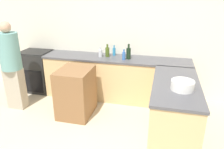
% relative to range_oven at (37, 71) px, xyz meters
% --- Properties ---
extents(wall_back, '(8.00, 0.06, 2.70)m').
position_rel_range_oven_xyz_m(wall_back, '(1.87, 0.33, 0.89)').
color(wall_back, silver).
rests_on(wall_back, ground_plane).
extents(counter_back, '(3.04, 0.63, 0.91)m').
position_rel_range_oven_xyz_m(counter_back, '(1.87, 0.00, -0.00)').
color(counter_back, '#D6B27A').
rests_on(counter_back, ground_plane).
extents(counter_peninsula, '(0.69, 1.58, 0.91)m').
position_rel_range_oven_xyz_m(counter_peninsula, '(3.05, -1.07, -0.00)').
color(counter_peninsula, '#D6B27A').
rests_on(counter_peninsula, ground_plane).
extents(range_oven, '(0.69, 0.60, 0.93)m').
position_rel_range_oven_xyz_m(range_oven, '(0.00, 0.00, 0.00)').
color(range_oven, black).
rests_on(range_oven, ground_plane).
extents(island_table, '(0.58, 0.70, 0.89)m').
position_rel_range_oven_xyz_m(island_table, '(1.30, -0.83, -0.01)').
color(island_table, brown).
rests_on(island_table, ground_plane).
extents(mixing_bowl, '(0.32, 0.32, 0.13)m').
position_rel_range_oven_xyz_m(mixing_bowl, '(3.11, -1.29, 0.52)').
color(mixing_bowl, white).
rests_on(mixing_bowl, counter_peninsula).
extents(dish_soap_bottle, '(0.06, 0.06, 0.22)m').
position_rel_range_oven_xyz_m(dish_soap_bottle, '(1.80, 0.16, 0.54)').
color(dish_soap_bottle, '#338CBF').
rests_on(dish_soap_bottle, counter_back).
extents(wine_bottle_dark, '(0.09, 0.09, 0.30)m').
position_rel_range_oven_xyz_m(wine_bottle_dark, '(2.14, -0.03, 0.57)').
color(wine_bottle_dark, black).
rests_on(wine_bottle_dark, counter_back).
extents(olive_oil_bottle, '(0.08, 0.08, 0.26)m').
position_rel_range_oven_xyz_m(olive_oil_bottle, '(1.68, 0.04, 0.56)').
color(olive_oil_bottle, '#475B1E').
rests_on(olive_oil_bottle, counter_back).
extents(water_bottle_blue, '(0.07, 0.07, 0.21)m').
position_rel_range_oven_xyz_m(water_bottle_blue, '(2.06, -0.10, 0.54)').
color(water_bottle_blue, '#386BB7').
rests_on(water_bottle_blue, counter_back).
extents(vinegar_bottle_clear, '(0.08, 0.08, 0.21)m').
position_rel_range_oven_xyz_m(vinegar_bottle_clear, '(1.55, -0.02, 0.54)').
color(vinegar_bottle_clear, silver).
rests_on(vinegar_bottle_clear, counter_back).
extents(person_by_range, '(0.38, 0.38, 1.70)m').
position_rel_range_oven_xyz_m(person_by_range, '(0.05, -0.87, 0.45)').
color(person_by_range, '#ADA38E').
rests_on(person_by_range, ground_plane).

